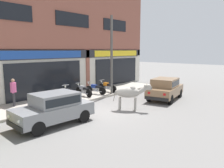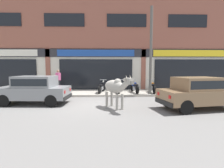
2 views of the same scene
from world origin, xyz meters
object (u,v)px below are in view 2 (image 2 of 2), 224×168
object	(u,v)px
utility_pole	(151,51)
motorcycle_3	(152,87)
car_1	(198,91)
motorcycle_0	(101,87)
car_0	(35,88)
motorcycle_1	(120,87)
cow	(115,87)
motorcycle_2	(135,87)
pedestrian	(58,78)

from	to	relation	value
utility_pole	motorcycle_3	bearing A→B (deg)	65.97
car_1	motorcycle_0	xyz separation A→B (m)	(-4.53, 4.56, -0.29)
car_0	motorcycle_1	xyz separation A→B (m)	(4.67, 3.25, -0.29)
cow	car_0	distance (m)	4.31
cow	motorcycle_2	xyz separation A→B (m)	(1.58, 4.26, -0.48)
cow	utility_pole	bearing A→B (deg)	54.37
car_0	motorcycle_2	world-z (taller)	car_0
cow	car_1	xyz separation A→B (m)	(3.77, -0.24, -0.19)
cow	motorcycle_1	distance (m)	4.46
motorcycle_2	motorcycle_3	bearing A→B (deg)	-3.15
car_0	utility_pole	world-z (taller)	utility_pole
motorcycle_0	utility_pole	size ratio (longest dim) A/B	0.32
motorcycle_0	motorcycle_2	xyz separation A→B (m)	(2.34, -0.06, 0.00)
motorcycle_0	utility_pole	bearing A→B (deg)	-14.39
car_0	motorcycle_3	xyz separation A→B (m)	(6.96, 3.04, -0.29)
car_1	motorcycle_1	xyz separation A→B (m)	(-3.24, 4.64, -0.29)
utility_pole	car_0	bearing A→B (deg)	-160.69
motorcycle_3	car_0	bearing A→B (deg)	-156.41
motorcycle_3	pedestrian	world-z (taller)	pedestrian
car_0	pedestrian	distance (m)	4.14
motorcycle_1	motorcycle_3	size ratio (longest dim) A/B	1.00
motorcycle_0	utility_pole	distance (m)	4.17
motorcycle_1	utility_pole	size ratio (longest dim) A/B	0.32
pedestrian	motorcycle_3	bearing A→B (deg)	-9.02
motorcycle_3	pedestrian	bearing A→B (deg)	170.98
motorcycle_0	car_0	bearing A→B (deg)	-136.88
motorcycle_3	pedestrian	distance (m)	6.97
car_0	motorcycle_3	distance (m)	7.60
car_1	motorcycle_3	bearing A→B (deg)	102.18
car_0	pedestrian	world-z (taller)	pedestrian
car_0	motorcycle_1	distance (m)	5.69
motorcycle_2	utility_pole	bearing A→B (deg)	-40.28
motorcycle_0	pedestrian	size ratio (longest dim) A/B	1.12
motorcycle_2	pedestrian	xyz separation A→B (m)	(-5.62, 1.02, 0.60)
car_1	cow	bearing A→B (deg)	176.32
car_1	motorcycle_3	xyz separation A→B (m)	(-0.96, 4.43, -0.29)
motorcycle_3	motorcycle_1	bearing A→B (deg)	174.77
motorcycle_2	cow	bearing A→B (deg)	-110.30
motorcycle_1	car_1	bearing A→B (deg)	-55.04
motorcycle_3	utility_pole	size ratio (longest dim) A/B	0.32
car_1	motorcycle_0	bearing A→B (deg)	134.85
motorcycle_0	motorcycle_1	distance (m)	1.29
motorcycle_3	utility_pole	bearing A→B (deg)	-114.03
car_1	motorcycle_1	size ratio (longest dim) A/B	2.09
motorcycle_0	cow	bearing A→B (deg)	-79.92
car_0	motorcycle_3	world-z (taller)	car_0
car_1	pedestrian	world-z (taller)	pedestrian
utility_pole	pedestrian	bearing A→B (deg)	164.62
pedestrian	motorcycle_2	bearing A→B (deg)	-10.29
car_1	motorcycle_2	bearing A→B (deg)	115.97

